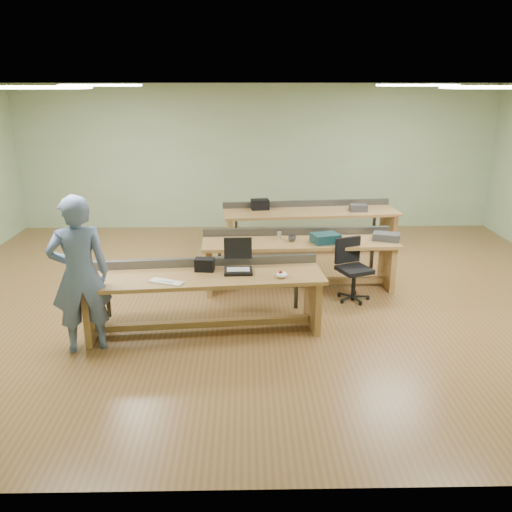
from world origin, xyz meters
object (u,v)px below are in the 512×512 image
task_chair (352,278)px  mug (292,238)px  workbench_mid (299,252)px  laptop_base (238,271)px  camera_bag (205,265)px  parts_bin_grey (386,237)px  drinks_can (279,235)px  workbench_back (310,220)px  person (80,275)px  parts_bin_teal (325,238)px  workbench_front (204,289)px

task_chair → mug: size_ratio=7.38×
workbench_mid → mug: size_ratio=24.34×
laptop_base → camera_bag: bearing=168.2°
parts_bin_grey → drinks_can: 1.61m
workbench_back → person: size_ratio=1.76×
parts_bin_teal → mug: size_ratio=3.20×
workbench_back → laptop_base: bearing=-116.0°
person → workbench_back: bearing=-147.1°
camera_bag → mug: bearing=52.4°
person → parts_bin_teal: size_ratio=4.82×
person → mug: bearing=-162.4°
parts_bin_grey → mug: (-1.43, -0.03, -0.01)m
workbench_mid → camera_bag: (-1.33, -1.36, 0.27)m
workbench_front → person: person is taller
parts_bin_teal → person: bearing=-149.2°
parts_bin_grey → camera_bag: bearing=-153.2°
task_chair → workbench_mid: bearing=122.9°
task_chair → parts_bin_grey: 0.89m
workbench_back → camera_bag: bearing=-122.5°
person → parts_bin_grey: person is taller
drinks_can → camera_bag: bearing=-125.9°
mug → workbench_back: bearing=75.9°
workbench_front → laptop_base: bearing=1.5°
laptop_base → parts_bin_teal: bearing=43.9°
workbench_back → person: (-3.10, -3.94, 0.37)m
workbench_front → mug: workbench_front is taller
workbench_mid → laptop_base: (-0.91, -1.44, 0.21)m
workbench_mid → drinks_can: drinks_can is taller
workbench_mid → person: 3.37m
workbench_mid → parts_bin_teal: parts_bin_teal is taller
drinks_can → workbench_back: bearing=70.0°
camera_bag → task_chair: (2.06, 0.86, -0.50)m
person → camera_bag: bearing=-174.8°
workbench_back → parts_bin_teal: 2.12m
workbench_back → task_chair: 2.50m
workbench_back → workbench_front: bearing=-121.7°
workbench_back → task_chair: bearing=-87.3°
person → laptop_base: person is taller
workbench_front → laptop_base: 0.48m
person → task_chair: (3.43, 1.47, -0.60)m
task_chair → parts_bin_grey: size_ratio=2.28×
workbench_mid → parts_bin_grey: (1.31, -0.02, 0.25)m
camera_bag → parts_bin_grey: bearing=32.2°
workbench_mid → camera_bag: bearing=-136.5°
person → mug: (2.59, 1.92, -0.13)m
workbench_mid → parts_bin_teal: (0.37, -0.14, 0.26)m
parts_bin_teal → drinks_can: parts_bin_teal is taller
parts_bin_grey → workbench_front: bearing=-151.1°
laptop_base → drinks_can: (0.61, 1.50, 0.04)m
camera_bag → drinks_can: bearing=59.5°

